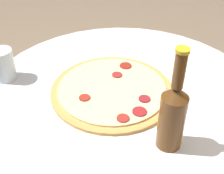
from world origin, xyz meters
The scene contains 4 objects.
table centered at (0.00, 0.00, 0.55)m, with size 0.88×0.88×0.75m.
pizza centered at (0.00, -0.04, 0.76)m, with size 0.37×0.37×0.02m.
beer_bottle centered at (0.18, 0.14, 0.86)m, with size 0.06×0.06×0.28m.
drinking_glass centered at (-0.01, -0.39, 0.80)m, with size 0.07×0.07×0.10m.
Camera 1 is at (0.74, 0.09, 1.34)m, focal length 50.00 mm.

